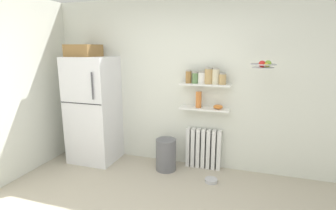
{
  "coord_description": "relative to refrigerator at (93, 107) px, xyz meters",
  "views": [
    {
      "loc": [
        0.93,
        -1.88,
        1.86
      ],
      "look_at": [
        -0.18,
        1.6,
        1.05
      ],
      "focal_mm": 27.68,
      "sensor_mm": 36.0,
      "label": 1
    }
  ],
  "objects": [
    {
      "name": "vase",
      "position": [
        1.71,
        0.21,
        0.19
      ],
      "size": [
        0.09,
        0.09,
        0.24
      ],
      "primitive_type": "cylinder",
      "color": "#CC7033",
      "rests_on": "wall_shelf_lower"
    },
    {
      "name": "shelf_bowl",
      "position": [
        2.0,
        0.21,
        0.1
      ],
      "size": [
        0.14,
        0.14,
        0.06
      ],
      "primitive_type": "ellipsoid",
      "color": "orange",
      "rests_on": "wall_shelf_lower"
    },
    {
      "name": "storage_jar_0",
      "position": [
        1.55,
        0.21,
        0.54
      ],
      "size": [
        0.09,
        0.09,
        0.2
      ],
      "color": "olive",
      "rests_on": "wall_shelf_upper"
    },
    {
      "name": "storage_jar_4",
      "position": [
        1.95,
        0.21,
        0.56
      ],
      "size": [
        0.11,
        0.11,
        0.24
      ],
      "color": "beige",
      "rests_on": "wall_shelf_upper"
    },
    {
      "name": "refrigerator",
      "position": [
        0.0,
        0.0,
        0.0
      ],
      "size": [
        0.73,
        0.67,
        1.91
      ],
      "color": "silver",
      "rests_on": "ground_plane"
    },
    {
      "name": "back_wall",
      "position": [
        1.49,
        0.37,
        0.4
      ],
      "size": [
        7.04,
        0.1,
        2.6
      ],
      "primitive_type": "cube",
      "color": "silver",
      "rests_on": "ground_plane"
    },
    {
      "name": "storage_jar_1",
      "position": [
        1.65,
        0.21,
        0.52
      ],
      "size": [
        0.09,
        0.09,
        0.17
      ],
      "color": "#5B7F4C",
      "rests_on": "wall_shelf_upper"
    },
    {
      "name": "trash_bin",
      "position": [
        1.26,
        -0.01,
        -0.66
      ],
      "size": [
        0.31,
        0.31,
        0.49
      ],
      "primitive_type": "cylinder",
      "color": "slate",
      "rests_on": "ground_plane"
    },
    {
      "name": "storage_jar_2",
      "position": [
        1.75,
        0.21,
        0.53
      ],
      "size": [
        0.12,
        0.12,
        0.18
      ],
      "color": "silver",
      "rests_on": "wall_shelf_upper"
    },
    {
      "name": "hanging_fruit_basket",
      "position": [
        2.58,
        -0.08,
        0.75
      ],
      "size": [
        0.33,
        0.33,
        0.1
      ],
      "color": "#B2B2B7"
    },
    {
      "name": "storage_jar_5",
      "position": [
        2.05,
        0.21,
        0.52
      ],
      "size": [
        0.11,
        0.11,
        0.17
      ],
      "color": "tan",
      "rests_on": "wall_shelf_upper"
    },
    {
      "name": "wall_shelf_upper",
      "position": [
        1.8,
        0.21,
        0.43
      ],
      "size": [
        0.74,
        0.22,
        0.02
      ],
      "primitive_type": "cube",
      "color": "white"
    },
    {
      "name": "pet_food_bowl",
      "position": [
        1.99,
        -0.19,
        -0.88
      ],
      "size": [
        0.18,
        0.18,
        0.05
      ],
      "primitive_type": "cylinder",
      "color": "#B7B7BC",
      "rests_on": "ground_plane"
    },
    {
      "name": "radiator",
      "position": [
        1.8,
        0.24,
        -0.59
      ],
      "size": [
        0.54,
        0.12,
        0.63
      ],
      "color": "white",
      "rests_on": "ground_plane"
    },
    {
      "name": "storage_jar_3",
      "position": [
        1.85,
        0.21,
        0.56
      ],
      "size": [
        0.12,
        0.12,
        0.24
      ],
      "color": "tan",
      "rests_on": "wall_shelf_upper"
    },
    {
      "name": "wall_shelf_lower",
      "position": [
        1.8,
        0.21,
        0.06
      ],
      "size": [
        0.74,
        0.22,
        0.02
      ],
      "primitive_type": "cube",
      "color": "white"
    }
  ]
}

